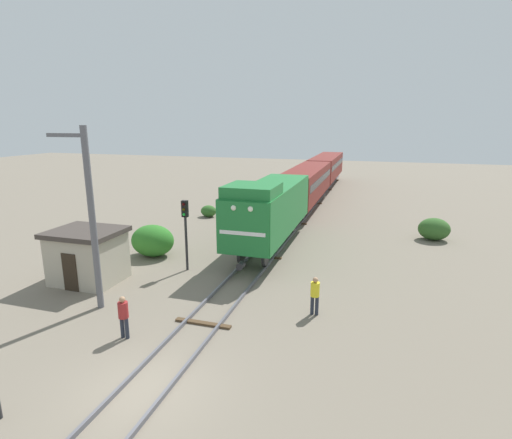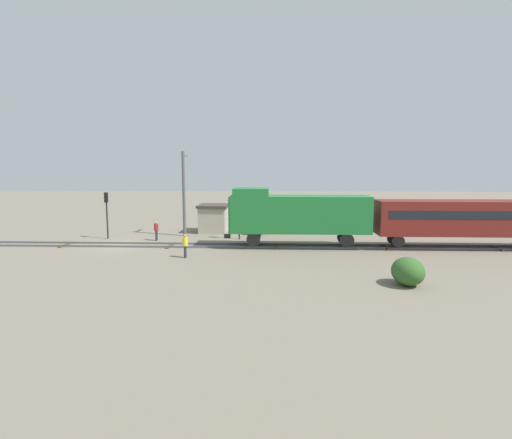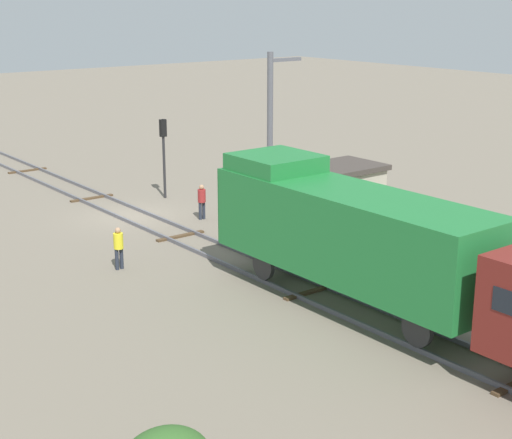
% 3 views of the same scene
% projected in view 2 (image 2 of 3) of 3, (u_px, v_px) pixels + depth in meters
% --- Properties ---
extents(ground_plane, '(156.67, 156.67, 0.00)m').
position_uv_depth(ground_plane, '(118.00, 246.00, 32.93)').
color(ground_plane, '#756B5B').
extents(railway_track, '(2.40, 104.44, 0.16)m').
position_uv_depth(railway_track, '(118.00, 245.00, 32.92)').
color(railway_track, '#595960').
rests_on(railway_track, ground).
extents(locomotive, '(2.90, 11.60, 4.60)m').
position_uv_depth(locomotive, '(297.00, 213.00, 31.98)').
color(locomotive, '#1E7233').
rests_on(locomotive, railway_track).
extents(passenger_car_leading, '(2.84, 14.00, 3.66)m').
position_uv_depth(passenger_car_leading, '(466.00, 217.00, 31.47)').
color(passenger_car_leading, maroon).
rests_on(passenger_car_leading, railway_track).
extents(traffic_signal_near, '(0.32, 0.34, 4.19)m').
position_uv_depth(traffic_signal_near, '(106.00, 207.00, 35.82)').
color(traffic_signal_near, '#262628').
rests_on(traffic_signal_near, ground).
extents(traffic_signal_mid, '(0.32, 0.34, 3.94)m').
position_uv_depth(traffic_signal_mid, '(239.00, 209.00, 35.55)').
color(traffic_signal_mid, '#262628').
rests_on(traffic_signal_mid, ground).
extents(worker_near_track, '(0.38, 0.38, 1.70)m').
position_uv_depth(worker_near_track, '(156.00, 229.00, 35.08)').
color(worker_near_track, '#262B38').
rests_on(worker_near_track, ground).
extents(worker_by_signal, '(0.38, 0.38, 1.70)m').
position_uv_depth(worker_by_signal, '(185.00, 244.00, 28.37)').
color(worker_by_signal, '#262B38').
rests_on(worker_by_signal, ground).
extents(catenary_mast, '(1.94, 0.28, 7.90)m').
position_uv_depth(catenary_mast, '(184.00, 191.00, 37.23)').
color(catenary_mast, '#595960').
rests_on(catenary_mast, ground).
extents(relay_hut, '(3.50, 2.90, 2.74)m').
position_uv_depth(relay_hut, '(213.00, 218.00, 39.90)').
color(relay_hut, '#B2A893').
rests_on(relay_hut, ground).
extents(bush_near, '(2.12, 1.73, 1.54)m').
position_uv_depth(bush_near, '(408.00, 271.00, 21.70)').
color(bush_near, '#315D26').
rests_on(bush_near, ground).
extents(bush_mid, '(2.66, 2.18, 1.94)m').
position_uv_depth(bush_mid, '(258.00, 224.00, 38.78)').
color(bush_mid, '#2E7426').
rests_on(bush_mid, ground).
extents(bush_far, '(1.37, 1.12, 1.00)m').
position_uv_depth(bush_far, '(366.00, 228.00, 39.35)').
color(bush_far, '#306126').
rests_on(bush_far, ground).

